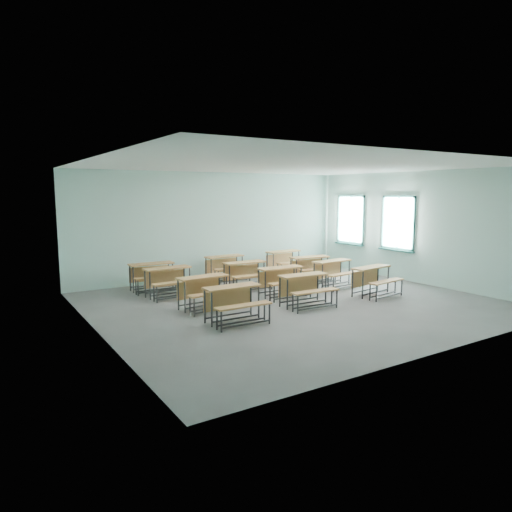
{
  "coord_description": "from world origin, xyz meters",
  "views": [
    {
      "loc": [
        -6.4,
        -8.45,
        2.59
      ],
      "look_at": [
        -0.3,
        1.2,
        1.0
      ],
      "focal_mm": 32.0,
      "sensor_mm": 36.0,
      "label": 1
    }
  ],
  "objects_px": {
    "desk_unit_r0c2": "(374,277)",
    "desk_unit_r3c0": "(153,272)",
    "desk_unit_r1c2": "(335,269)",
    "desk_unit_r2c0": "(169,277)",
    "desk_unit_r0c1": "(306,285)",
    "desk_unit_r1c0": "(205,287)",
    "desk_unit_r1c1": "(283,277)",
    "desk_unit_r3c2": "(285,258)",
    "desk_unit_r2c2": "(311,265)",
    "desk_unit_r3c1": "(226,264)",
    "desk_unit_r0c0": "(235,298)",
    "desk_unit_r2c1": "(246,271)"
  },
  "relations": [
    {
      "from": "desk_unit_r3c0",
      "to": "desk_unit_r3c2",
      "type": "bearing_deg",
      "value": 4.34
    },
    {
      "from": "desk_unit_r0c1",
      "to": "desk_unit_r1c0",
      "type": "height_order",
      "value": "same"
    },
    {
      "from": "desk_unit_r2c2",
      "to": "desk_unit_r3c1",
      "type": "distance_m",
      "value": 2.51
    },
    {
      "from": "desk_unit_r1c2",
      "to": "desk_unit_r0c0",
      "type": "bearing_deg",
      "value": -164.25
    },
    {
      "from": "desk_unit_r0c0",
      "to": "desk_unit_r1c0",
      "type": "distance_m",
      "value": 1.29
    },
    {
      "from": "desk_unit_r3c2",
      "to": "desk_unit_r3c1",
      "type": "bearing_deg",
      "value": 175.53
    },
    {
      "from": "desk_unit_r3c0",
      "to": "desk_unit_r1c0",
      "type": "bearing_deg",
      "value": -80.96
    },
    {
      "from": "desk_unit_r1c0",
      "to": "desk_unit_r1c1",
      "type": "relative_size",
      "value": 1.02
    },
    {
      "from": "desk_unit_r0c0",
      "to": "desk_unit_r3c1",
      "type": "relative_size",
      "value": 0.98
    },
    {
      "from": "desk_unit_r2c0",
      "to": "desk_unit_r3c0",
      "type": "xyz_separation_m",
      "value": [
        -0.11,
        0.91,
        0.0
      ]
    },
    {
      "from": "desk_unit_r2c0",
      "to": "desk_unit_r3c0",
      "type": "relative_size",
      "value": 1.02
    },
    {
      "from": "desk_unit_r2c1",
      "to": "desk_unit_r3c2",
      "type": "height_order",
      "value": "same"
    },
    {
      "from": "desk_unit_r0c0",
      "to": "desk_unit_r1c0",
      "type": "relative_size",
      "value": 0.96
    },
    {
      "from": "desk_unit_r0c2",
      "to": "desk_unit_r2c0",
      "type": "height_order",
      "value": "same"
    },
    {
      "from": "desk_unit_r0c0",
      "to": "desk_unit_r1c0",
      "type": "bearing_deg",
      "value": 91.8
    },
    {
      "from": "desk_unit_r2c2",
      "to": "desk_unit_r3c2",
      "type": "relative_size",
      "value": 1.02
    },
    {
      "from": "desk_unit_r3c0",
      "to": "desk_unit_r3c1",
      "type": "xyz_separation_m",
      "value": [
        2.33,
        0.22,
        0.0
      ]
    },
    {
      "from": "desk_unit_r0c1",
      "to": "desk_unit_r2c2",
      "type": "height_order",
      "value": "same"
    },
    {
      "from": "desk_unit_r2c0",
      "to": "desk_unit_r3c1",
      "type": "height_order",
      "value": "same"
    },
    {
      "from": "desk_unit_r3c0",
      "to": "desk_unit_r0c0",
      "type": "bearing_deg",
      "value": -83.11
    },
    {
      "from": "desk_unit_r0c2",
      "to": "desk_unit_r2c1",
      "type": "xyz_separation_m",
      "value": [
        -2.3,
        2.44,
        0.0
      ]
    },
    {
      "from": "desk_unit_r0c0",
      "to": "desk_unit_r1c2",
      "type": "relative_size",
      "value": 0.95
    },
    {
      "from": "desk_unit_r1c2",
      "to": "desk_unit_r2c0",
      "type": "height_order",
      "value": "same"
    },
    {
      "from": "desk_unit_r1c2",
      "to": "desk_unit_r2c0",
      "type": "distance_m",
      "value": 4.5
    },
    {
      "from": "desk_unit_r0c2",
      "to": "desk_unit_r3c0",
      "type": "distance_m",
      "value": 5.76
    },
    {
      "from": "desk_unit_r1c0",
      "to": "desk_unit_r0c1",
      "type": "bearing_deg",
      "value": -30.74
    },
    {
      "from": "desk_unit_r2c0",
      "to": "desk_unit_r3c0",
      "type": "height_order",
      "value": "same"
    },
    {
      "from": "desk_unit_r3c0",
      "to": "desk_unit_r2c0",
      "type": "bearing_deg",
      "value": -81.74
    },
    {
      "from": "desk_unit_r3c1",
      "to": "desk_unit_r2c2",
      "type": "bearing_deg",
      "value": -38.9
    },
    {
      "from": "desk_unit_r1c0",
      "to": "desk_unit_r1c1",
      "type": "height_order",
      "value": "same"
    },
    {
      "from": "desk_unit_r0c1",
      "to": "desk_unit_r3c2",
      "type": "height_order",
      "value": "same"
    },
    {
      "from": "desk_unit_r1c0",
      "to": "desk_unit_r1c2",
      "type": "xyz_separation_m",
      "value": [
        4.08,
        0.27,
        0.0
      ]
    },
    {
      "from": "desk_unit_r0c1",
      "to": "desk_unit_r2c1",
      "type": "distance_m",
      "value": 2.39
    },
    {
      "from": "desk_unit_r2c1",
      "to": "desk_unit_r3c1",
      "type": "distance_m",
      "value": 1.34
    },
    {
      "from": "desk_unit_r2c0",
      "to": "desk_unit_r3c2",
      "type": "relative_size",
      "value": 0.99
    },
    {
      "from": "desk_unit_r1c1",
      "to": "desk_unit_r3c2",
      "type": "relative_size",
      "value": 0.97
    },
    {
      "from": "desk_unit_r0c1",
      "to": "desk_unit_r2c1",
      "type": "bearing_deg",
      "value": 96.54
    },
    {
      "from": "desk_unit_r3c0",
      "to": "desk_unit_r0c1",
      "type": "bearing_deg",
      "value": -54.29
    },
    {
      "from": "desk_unit_r0c0",
      "to": "desk_unit_r3c0",
      "type": "xyz_separation_m",
      "value": [
        -0.35,
        3.78,
        0.0
      ]
    },
    {
      "from": "desk_unit_r2c0",
      "to": "desk_unit_r2c2",
      "type": "distance_m",
      "value": 4.26
    },
    {
      "from": "desk_unit_r1c2",
      "to": "desk_unit_r3c0",
      "type": "bearing_deg",
      "value": 148.05
    },
    {
      "from": "desk_unit_r2c2",
      "to": "desk_unit_r3c1",
      "type": "height_order",
      "value": "same"
    },
    {
      "from": "desk_unit_r1c1",
      "to": "desk_unit_r3c1",
      "type": "xyz_separation_m",
      "value": [
        -0.18,
        2.61,
        0.0
      ]
    },
    {
      "from": "desk_unit_r0c1",
      "to": "desk_unit_r2c1",
      "type": "relative_size",
      "value": 1.02
    },
    {
      "from": "desk_unit_r1c0",
      "to": "desk_unit_r3c1",
      "type": "xyz_separation_m",
      "value": [
        2.01,
        2.7,
        0.0
      ]
    },
    {
      "from": "desk_unit_r1c0",
      "to": "desk_unit_r3c0",
      "type": "xyz_separation_m",
      "value": [
        -0.33,
        2.49,
        0.0
      ]
    },
    {
      "from": "desk_unit_r0c1",
      "to": "desk_unit_r2c0",
      "type": "distance_m",
      "value": 3.44
    },
    {
      "from": "desk_unit_r1c0",
      "to": "desk_unit_r0c2",
      "type": "bearing_deg",
      "value": -18.69
    },
    {
      "from": "desk_unit_r2c0",
      "to": "desk_unit_r2c2",
      "type": "height_order",
      "value": "same"
    },
    {
      "from": "desk_unit_r0c0",
      "to": "desk_unit_r1c1",
      "type": "relative_size",
      "value": 0.99
    }
  ]
}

